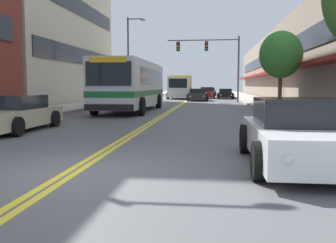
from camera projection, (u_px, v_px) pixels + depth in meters
ground_plane at (189, 99)px, 43.60m from camera, size 240.00×240.00×0.00m
sidewalk_left at (129, 98)px, 44.41m from camera, size 3.27×106.00×0.17m
sidewalk_right at (251, 99)px, 42.77m from camera, size 3.27×106.00×0.17m
centre_line at (189, 99)px, 43.60m from camera, size 0.34×106.00×0.01m
storefront_row_right at (306, 66)px, 41.75m from camera, size 9.10×68.00×7.61m
city_bus at (132, 84)px, 23.93m from camera, size 2.92×10.97×3.08m
car_dark_grey_parked_left_near at (146, 95)px, 39.67m from camera, size 2.03×4.61×1.31m
car_beige_parked_left_far at (15, 114)px, 13.38m from camera, size 2.00×4.75×1.27m
car_white_parked_right_foreground at (300, 135)px, 7.54m from camera, size 2.18×4.43×1.36m
car_black_parked_right_mid at (225, 94)px, 46.11m from camera, size 1.99×4.78×1.23m
car_red_moving_lead at (207, 93)px, 48.02m from camera, size 2.06×4.76×1.41m
car_charcoal_moving_second at (198, 95)px, 39.87m from camera, size 2.18×4.64×1.29m
car_navy_moving_third at (210, 92)px, 61.61m from camera, size 2.17×4.45×1.29m
box_truck at (180, 86)px, 46.33m from camera, size 2.80×6.63×2.89m
traffic_signal_mast at (214, 55)px, 36.96m from camera, size 7.11×0.38×6.44m
street_lamp_left_far at (131, 53)px, 35.38m from camera, size 1.82×0.28×7.98m
street_tree_right_mid at (281, 55)px, 23.81m from camera, size 2.72×2.72×4.90m
fire_hydrant at (295, 110)px, 15.04m from camera, size 0.34×0.26×0.91m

